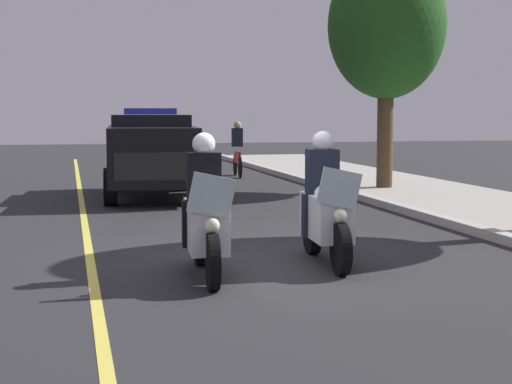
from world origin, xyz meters
TOP-DOWN VIEW (x-y plane):
  - ground_plane at (0.00, 0.00)m, footprint 80.00×80.00m
  - lane_stripe_center at (0.00, -2.18)m, footprint 48.00×0.12m
  - police_motorcycle_lead_left at (0.70, -0.85)m, footprint 2.14×0.61m
  - police_motorcycle_lead_right at (0.25, 0.79)m, footprint 2.14×0.61m
  - police_suv at (-8.43, -0.59)m, footprint 5.02×2.34m
  - cyclist_background at (-13.71, 2.56)m, footprint 1.76×0.34m
  - tree_far_back at (-8.55, 5.22)m, footprint 2.89×2.89m

SIDE VIEW (x-z plane):
  - ground_plane at x=0.00m, z-range 0.00..0.00m
  - lane_stripe_center at x=0.00m, z-range 0.00..0.01m
  - police_motorcycle_lead_left at x=0.70m, z-range -0.16..1.56m
  - police_motorcycle_lead_right at x=0.25m, z-range -0.16..1.56m
  - cyclist_background at x=-13.71m, z-range 0.00..1.69m
  - police_suv at x=-8.43m, z-range 0.04..2.09m
  - tree_far_back at x=-8.55m, z-range 1.15..6.93m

